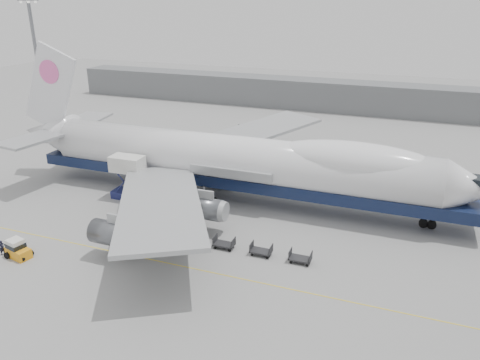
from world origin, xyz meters
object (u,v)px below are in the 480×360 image
at_px(airliner, 238,160).
at_px(ground_worker, 2,248).
at_px(baggage_tug, 17,249).
at_px(catering_truck, 128,175).

relative_size(airliner, ground_worker, 39.81).
distance_m(baggage_tug, ground_worker, 1.90).
xyz_separation_m(airliner, baggage_tug, (-16.56, -22.47, -4.73)).
bearing_deg(baggage_tug, catering_truck, 94.62).
distance_m(catering_truck, ground_worker, 18.55).
bearing_deg(baggage_tug, airliner, 66.48).
relative_size(baggage_tug, ground_worker, 1.79).
distance_m(airliner, catering_truck, 14.99).
bearing_deg(ground_worker, baggage_tug, -60.28).
bearing_deg(catering_truck, baggage_tug, -99.18).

